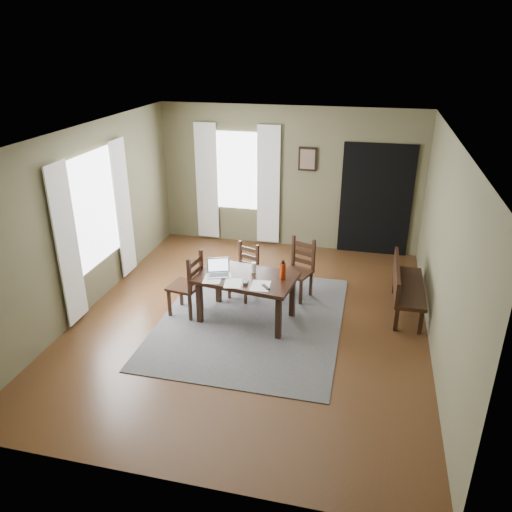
% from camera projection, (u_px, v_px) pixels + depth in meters
% --- Properties ---
extents(ground, '(5.00, 6.00, 0.01)m').
position_uv_depth(ground, '(251.00, 320.00, 7.35)').
color(ground, '#492C16').
extents(room_shell, '(5.02, 6.02, 2.71)m').
position_uv_depth(room_shell, '(251.00, 203.00, 6.62)').
color(room_shell, brown).
rests_on(room_shell, ground).
extents(rug, '(2.60, 3.20, 0.01)m').
position_uv_depth(rug, '(251.00, 319.00, 7.34)').
color(rug, '#474747').
rests_on(rug, ground).
extents(dining_table, '(1.48, 1.00, 0.69)m').
position_uv_depth(dining_table, '(246.00, 282.00, 7.12)').
color(dining_table, black).
rests_on(dining_table, rug).
extents(chair_end, '(0.49, 0.49, 0.98)m').
position_uv_depth(chair_end, '(188.00, 285.00, 7.32)').
color(chair_end, black).
rests_on(chair_end, rug).
extents(chair_back_left, '(0.49, 0.49, 0.87)m').
position_uv_depth(chair_back_left, '(244.00, 272.00, 7.84)').
color(chair_back_left, black).
rests_on(chair_back_left, rug).
extents(chair_back_right, '(0.53, 0.53, 0.95)m').
position_uv_depth(chair_back_right, '(299.00, 270.00, 7.83)').
color(chair_back_right, black).
rests_on(chair_back_right, rug).
extents(bench, '(0.44, 1.36, 0.77)m').
position_uv_depth(bench, '(404.00, 284.00, 7.40)').
color(bench, black).
rests_on(bench, ground).
extents(laptop, '(0.39, 0.35, 0.22)m').
position_uv_depth(laptop, '(219.00, 270.00, 7.13)').
color(laptop, '#B7B7BC').
rests_on(laptop, dining_table).
extents(computer_mouse, '(0.07, 0.11, 0.04)m').
position_uv_depth(computer_mouse, '(246.00, 282.00, 6.87)').
color(computer_mouse, '#3F3F42').
rests_on(computer_mouse, dining_table).
extents(tv_remote, '(0.14, 0.15, 0.02)m').
position_uv_depth(tv_remote, '(266.00, 287.00, 6.76)').
color(tv_remote, black).
rests_on(tv_remote, dining_table).
extents(drinking_glass, '(0.08, 0.08, 0.15)m').
position_uv_depth(drinking_glass, '(254.00, 268.00, 7.17)').
color(drinking_glass, silver).
rests_on(drinking_glass, dining_table).
extents(water_bottle, '(0.09, 0.09, 0.28)m').
position_uv_depth(water_bottle, '(283.00, 271.00, 6.95)').
color(water_bottle, '#B62F0E').
rests_on(water_bottle, dining_table).
extents(paper_a, '(0.29, 0.35, 0.00)m').
position_uv_depth(paper_a, '(213.00, 279.00, 7.01)').
color(paper_a, white).
rests_on(paper_a, dining_table).
extents(paper_b, '(0.28, 0.35, 0.00)m').
position_uv_depth(paper_b, '(260.00, 286.00, 6.81)').
color(paper_b, white).
rests_on(paper_b, dining_table).
extents(paper_e, '(0.29, 0.34, 0.00)m').
position_uv_depth(paper_e, '(233.00, 283.00, 6.88)').
color(paper_e, white).
rests_on(paper_e, dining_table).
extents(window_left, '(0.01, 1.30, 1.70)m').
position_uv_depth(window_left, '(94.00, 210.00, 7.46)').
color(window_left, white).
rests_on(window_left, ground).
extents(window_back, '(1.00, 0.01, 1.50)m').
position_uv_depth(window_back, '(237.00, 171.00, 9.62)').
color(window_back, white).
rests_on(window_back, ground).
extents(curtain_left_near, '(0.03, 0.48, 2.30)m').
position_uv_depth(curtain_left_near, '(67.00, 246.00, 6.82)').
color(curtain_left_near, silver).
rests_on(curtain_left_near, ground).
extents(curtain_left_far, '(0.03, 0.48, 2.30)m').
position_uv_depth(curtain_left_far, '(123.00, 209.00, 8.28)').
color(curtain_left_far, silver).
rests_on(curtain_left_far, ground).
extents(curtain_back_left, '(0.44, 0.03, 2.30)m').
position_uv_depth(curtain_back_left, '(207.00, 182.00, 9.82)').
color(curtain_back_left, silver).
rests_on(curtain_back_left, ground).
extents(curtain_back_right, '(0.44, 0.03, 2.30)m').
position_uv_depth(curtain_back_right, '(268.00, 186.00, 9.56)').
color(curtain_back_right, silver).
rests_on(curtain_back_right, ground).
extents(framed_picture, '(0.34, 0.03, 0.44)m').
position_uv_depth(framed_picture, '(308.00, 159.00, 9.21)').
color(framed_picture, black).
rests_on(framed_picture, ground).
extents(doorway_back, '(1.30, 0.03, 2.10)m').
position_uv_depth(doorway_back, '(376.00, 200.00, 9.22)').
color(doorway_back, black).
rests_on(doorway_back, ground).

